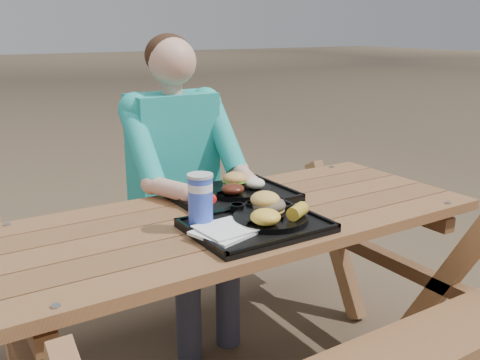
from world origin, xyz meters
TOP-DOWN VIEW (x-y plane):
  - picnic_table at (0.00, 0.00)m, footprint 1.80×1.49m
  - tray_near at (-0.04, -0.16)m, footprint 0.45×0.35m
  - tray_far at (0.07, 0.16)m, footprint 0.45×0.35m
  - plate_near at (0.02, -0.17)m, footprint 0.26×0.26m
  - plate_far at (0.10, 0.17)m, footprint 0.26×0.26m
  - napkin_stack at (-0.18, -0.18)m, footprint 0.21×0.21m
  - soda_cup at (-0.20, -0.07)m, footprint 0.08×0.08m
  - condiment_bbq at (-0.03, -0.03)m, footprint 0.05×0.05m
  - condiment_mustard at (0.03, -0.03)m, footprint 0.05×0.05m
  - sandwich at (0.04, -0.13)m, footprint 0.11×0.11m
  - mac_cheese at (-0.04, -0.23)m, footprint 0.10×0.10m
  - corn_cob at (0.08, -0.23)m, footprint 0.11×0.11m
  - cutlery_far at (-0.10, 0.17)m, footprint 0.05×0.16m
  - burger at (0.11, 0.21)m, footprint 0.10×0.10m
  - baked_beans at (0.04, 0.11)m, footprint 0.09×0.09m
  - potato_salad at (0.15, 0.13)m, footprint 0.08×0.08m
  - diner at (0.03, 0.60)m, footprint 0.48×0.84m

SIDE VIEW (x-z plane):
  - picnic_table at x=0.00m, z-range 0.00..0.75m
  - diner at x=0.03m, z-range 0.00..1.28m
  - tray_near at x=-0.04m, z-range 0.75..0.77m
  - tray_far at x=0.07m, z-range 0.75..0.77m
  - cutlery_far at x=-0.10m, z-range 0.77..0.78m
  - napkin_stack at x=-0.18m, z-range 0.77..0.79m
  - plate_near at x=0.02m, z-range 0.77..0.79m
  - plate_far at x=0.10m, z-range 0.77..0.79m
  - condiment_mustard at x=0.03m, z-range 0.77..0.80m
  - condiment_bbq at x=-0.03m, z-range 0.77..0.80m
  - baked_beans at x=0.04m, z-range 0.79..0.83m
  - potato_salad at x=0.15m, z-range 0.79..0.83m
  - corn_cob at x=0.08m, z-range 0.79..0.84m
  - mac_cheese at x=-0.04m, z-range 0.79..0.84m
  - burger at x=0.11m, z-range 0.79..0.88m
  - sandwich at x=0.04m, z-range 0.79..0.90m
  - soda_cup at x=-0.20m, z-range 0.77..0.94m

